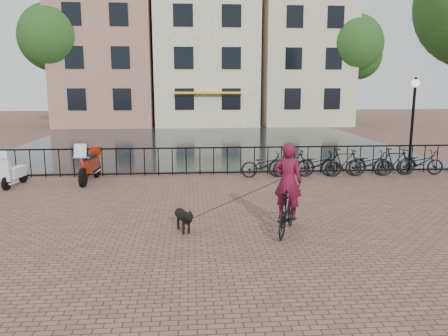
{
  "coord_description": "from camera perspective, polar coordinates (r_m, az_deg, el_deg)",
  "views": [
    {
      "loc": [
        -0.81,
        -7.67,
        3.24
      ],
      "look_at": [
        0.0,
        3.0,
        1.2
      ],
      "focal_mm": 35.0,
      "sensor_mm": 36.0,
      "label": 1
    }
  ],
  "objects": [
    {
      "name": "ground",
      "position": [
        8.36,
        1.59,
        -12.0
      ],
      "size": [
        100.0,
        100.0,
        0.0
      ],
      "primitive_type": "plane",
      "color": "brown",
      "rests_on": "ground"
    },
    {
      "name": "canal_water",
      "position": [
        25.19,
        -2.47,
        3.4
      ],
      "size": [
        20.0,
        20.0,
        0.0
      ],
      "primitive_type": "plane",
      "color": "black",
      "rests_on": "ground"
    },
    {
      "name": "railing",
      "position": [
        15.92,
        -1.36,
        0.9
      ],
      "size": [
        20.0,
        0.05,
        1.02
      ],
      "color": "black",
      "rests_on": "ground"
    },
    {
      "name": "canal_house_left",
      "position": [
        38.39,
        -14.9,
        15.17
      ],
      "size": [
        7.5,
        9.0,
        12.8
      ],
      "color": "#986B58",
      "rests_on": "ground"
    },
    {
      "name": "canal_house_mid",
      "position": [
        37.78,
        -2.43,
        14.82
      ],
      "size": [
        8.0,
        9.5,
        11.8
      ],
      "color": "#C0AF91",
      "rests_on": "ground"
    },
    {
      "name": "canal_house_right",
      "position": [
        38.95,
        9.87,
        15.67
      ],
      "size": [
        7.0,
        9.0,
        13.3
      ],
      "color": "#C3B991",
      "rests_on": "ground"
    },
    {
      "name": "tree_far_left",
      "position": [
        36.3,
        -21.45,
        15.59
      ],
      "size": [
        5.04,
        5.04,
        9.27
      ],
      "color": "black",
      "rests_on": "ground"
    },
    {
      "name": "tree_far_right",
      "position": [
        37.09,
        16.46,
        15.18
      ],
      "size": [
        4.76,
        4.76,
        8.76
      ],
      "color": "black",
      "rests_on": "ground"
    },
    {
      "name": "lamp_post",
      "position": [
        17.26,
        23.5,
        7.05
      ],
      "size": [
        0.3,
        0.3,
        3.45
      ],
      "color": "black",
      "rests_on": "ground"
    },
    {
      "name": "cyclist",
      "position": [
        9.67,
        8.29,
        -3.34
      ],
      "size": [
        1.14,
        1.78,
        2.36
      ],
      "rotation": [
        0.0,
        0.0,
        2.73
      ],
      "color": "black",
      "rests_on": "ground"
    },
    {
      "name": "dog",
      "position": [
        9.88,
        -5.33,
        -6.67
      ],
      "size": [
        0.53,
        0.88,
        0.57
      ],
      "rotation": [
        0.0,
        0.0,
        0.33
      ],
      "color": "black",
      "rests_on": "ground"
    },
    {
      "name": "motorcycle",
      "position": [
        15.39,
        -17.15,
        0.89
      ],
      "size": [
        0.63,
        2.05,
        1.44
      ],
      "rotation": [
        0.0,
        0.0,
        -0.08
      ],
      "color": "maroon",
      "rests_on": "ground"
    },
    {
      "name": "scooter",
      "position": [
        15.63,
        -25.74,
        0.13
      ],
      "size": [
        0.56,
        1.41,
        1.27
      ],
      "rotation": [
        0.0,
        0.0,
        -0.12
      ],
      "color": "silver",
      "rests_on": "ground"
    },
    {
      "name": "parked_bike_0",
      "position": [
        15.54,
        5.39,
        0.41
      ],
      "size": [
        1.73,
        0.65,
        0.9
      ],
      "primitive_type": "imported",
      "rotation": [
        0.0,
        0.0,
        1.6
      ],
      "color": "black",
      "rests_on": "ground"
    },
    {
      "name": "parked_bike_1",
      "position": [
        15.72,
        8.81,
        0.63
      ],
      "size": [
        1.67,
        0.47,
        1.0
      ],
      "primitive_type": "imported",
      "rotation": [
        0.0,
        0.0,
        1.57
      ],
      "color": "black",
      "rests_on": "ground"
    },
    {
      "name": "parked_bike_2",
      "position": [
        15.97,
        12.13,
        0.5
      ],
      "size": [
        1.76,
        0.74,
        0.9
      ],
      "primitive_type": "imported",
      "rotation": [
        0.0,
        0.0,
        1.49
      ],
      "color": "black",
      "rests_on": "ground"
    },
    {
      "name": "parked_bike_3",
      "position": [
        16.26,
        15.35,
        0.71
      ],
      "size": [
        1.67,
        0.49,
        1.0
      ],
      "primitive_type": "imported",
      "rotation": [
        0.0,
        0.0,
        1.56
      ],
      "color": "black",
      "rests_on": "ground"
    },
    {
      "name": "parked_bike_4",
      "position": [
        16.61,
        18.43,
        0.57
      ],
      "size": [
        1.76,
        0.72,
        0.9
      ],
      "primitive_type": "imported",
      "rotation": [
        0.0,
        0.0,
        1.5
      ],
      "color": "black",
      "rests_on": "ground"
    },
    {
      "name": "parked_bike_5",
      "position": [
        16.99,
        21.39,
        0.77
      ],
      "size": [
        1.7,
        0.62,
        1.0
      ],
      "primitive_type": "imported",
      "rotation": [
        0.0,
        0.0,
        1.66
      ],
      "color": "black",
      "rests_on": "ground"
    },
    {
      "name": "parked_bike_6",
      "position": [
        17.43,
        24.2,
        0.63
      ],
      "size": [
        1.75,
        0.7,
        0.9
      ],
      "primitive_type": "imported",
      "rotation": [
        0.0,
        0.0,
        1.51
      ],
      "color": "black",
      "rests_on": "ground"
    }
  ]
}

